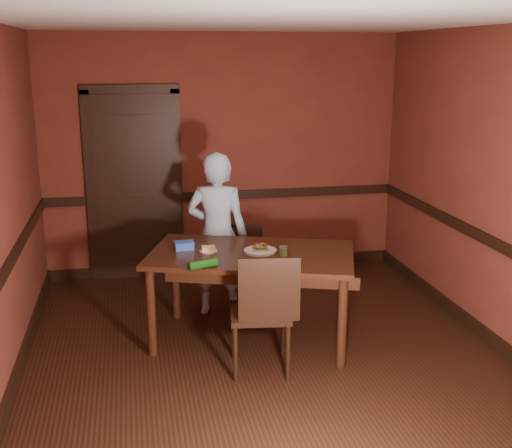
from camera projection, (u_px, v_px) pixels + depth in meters
name	position (u px, v px, depth m)	size (l,w,h in m)	color
floor	(264.00, 354.00, 5.44)	(4.00, 4.50, 0.01)	black
ceiling	(265.00, 21.00, 4.74)	(4.00, 4.50, 0.01)	silver
wall_back	(223.00, 156.00, 7.22)	(4.00, 0.02, 2.70)	maroon
wall_front	(365.00, 303.00, 2.96)	(4.00, 0.02, 2.70)	maroon
wall_right	(494.00, 189.00, 5.47)	(0.02, 4.50, 2.70)	maroon
dado_back	(224.00, 195.00, 7.32)	(4.00, 0.03, 0.10)	black
dado_left	(7.00, 268.00, 4.83)	(0.03, 4.50, 0.10)	black
dado_right	(487.00, 239.00, 5.58)	(0.03, 4.50, 0.10)	black
baseboard_back	(225.00, 265.00, 7.54)	(4.00, 0.03, 0.12)	black
baseboard_left	(18.00, 369.00, 5.05)	(0.03, 4.50, 0.12)	black
baseboard_right	(479.00, 329.00, 5.79)	(0.03, 4.50, 0.12)	black
door	(134.00, 182.00, 7.07)	(1.05, 0.07, 2.20)	black
dining_table	(252.00, 297.00, 5.60)	(1.73, 0.98, 0.81)	black
chair_far	(252.00, 267.00, 6.44)	(0.37, 0.37, 0.79)	black
chair_near	(260.00, 310.00, 5.06)	(0.47, 0.47, 1.00)	black
person	(217.00, 235.00, 6.12)	(0.58, 0.38, 1.59)	#A4BED6
sandwich_plate	(260.00, 250.00, 5.51)	(0.28, 0.28, 0.07)	silver
sauce_jar	(284.00, 251.00, 5.41)	(0.07, 0.07, 0.08)	#518B46
cheese_saucer	(208.00, 249.00, 5.52)	(0.15, 0.15, 0.05)	silver
food_tub	(184.00, 245.00, 5.58)	(0.18, 0.13, 0.07)	blue
wrapped_veg	(203.00, 264.00, 5.09)	(0.07, 0.07, 0.24)	#144410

